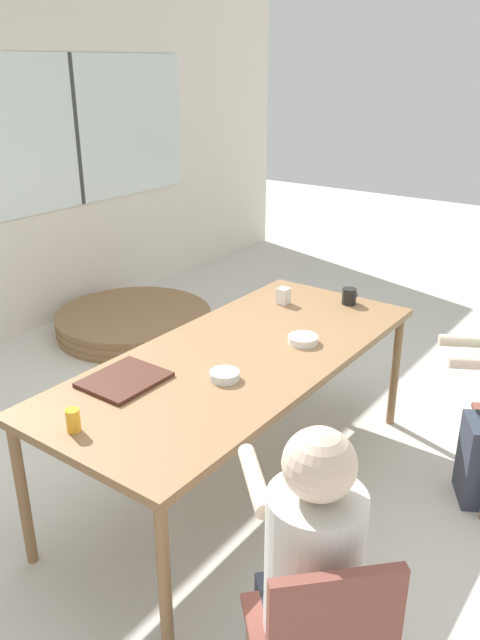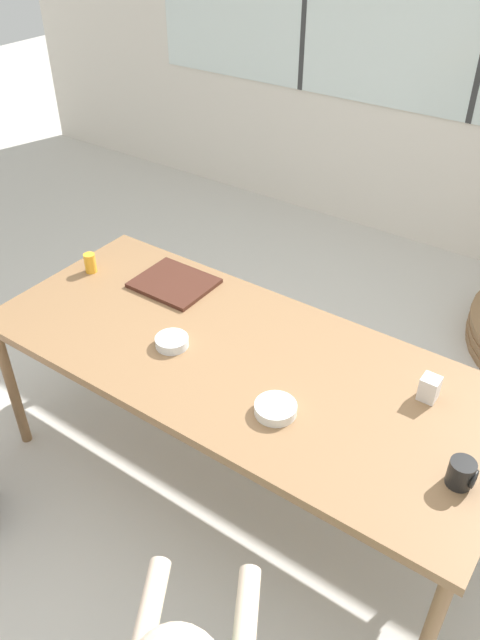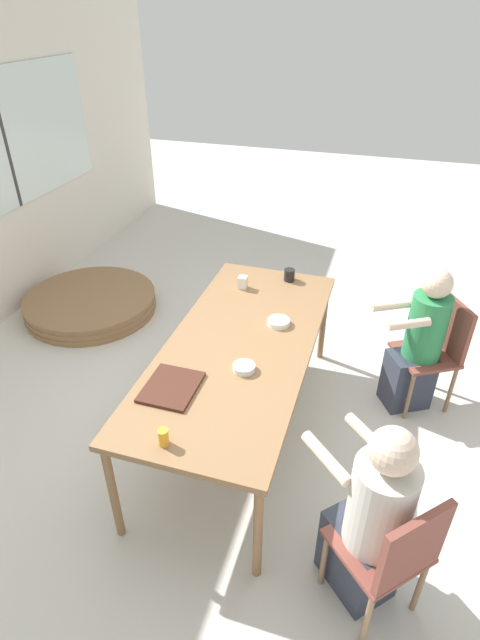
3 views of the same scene
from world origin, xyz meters
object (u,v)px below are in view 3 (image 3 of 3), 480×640
at_px(chair_for_man_blue_shirt, 394,551).
at_px(coffee_mug, 289,275).
at_px(folded_table_stack, 91,303).
at_px(chair_for_woman_green_shirt, 438,345).
at_px(milk_carton_small, 243,282).
at_px(juice_glass, 163,437).
at_px(bowl_cereal, 244,368).
at_px(person_woman_green_shirt, 418,346).
at_px(person_man_blue_shirt, 370,522).
at_px(bowl_white_shallow, 279,322).

height_order(chair_for_man_blue_shirt, coffee_mug, chair_for_man_blue_shirt).
xyz_separation_m(chair_for_man_blue_shirt, folded_table_stack, (2.17, 3.00, -0.44)).
relative_size(chair_for_woman_green_shirt, coffee_mug, 9.04).
height_order(chair_for_man_blue_shirt, milk_carton_small, chair_for_man_blue_shirt).
relative_size(chair_for_woman_green_shirt, folded_table_stack, 0.68).
xyz_separation_m(juice_glass, bowl_cereal, (0.69, -0.22, -0.03)).
distance_m(chair_for_man_blue_shirt, person_woman_green_shirt, 1.71).
bearing_deg(person_man_blue_shirt, bowl_cereal, 96.15).
relative_size(juice_glass, folded_table_stack, 0.07).
bearing_deg(bowl_white_shallow, chair_for_woman_green_shirt, -68.14).
height_order(person_woman_green_shirt, folded_table_stack, person_woman_green_shirt).
distance_m(chair_for_man_blue_shirt, bowl_cereal, 1.27).
xyz_separation_m(chair_for_woman_green_shirt, coffee_mug, (0.21, 1.19, 0.29)).
bearing_deg(folded_table_stack, coffee_mug, -94.70).
bearing_deg(folded_table_stack, milk_carton_small, -103.10).
relative_size(chair_for_woman_green_shirt, chair_for_man_blue_shirt, 1.00).
distance_m(bowl_white_shallow, bowl_cereal, 0.57).
xyz_separation_m(chair_for_woman_green_shirt, bowl_cereal, (-1.01, 1.20, 0.26)).
distance_m(person_man_blue_shirt, milk_carton_small, 2.04).
bearing_deg(coffee_mug, bowl_white_shallow, -173.86).
relative_size(chair_for_man_blue_shirt, bowl_cereal, 6.35).
bearing_deg(person_man_blue_shirt, person_woman_green_shirt, 36.88).
bearing_deg(coffee_mug, chair_for_woman_green_shirt, -100.02).
bearing_deg(person_man_blue_shirt, chair_for_woman_green_shirt, 32.57).
xyz_separation_m(person_man_blue_shirt, coffee_mug, (1.89, 0.84, 0.28)).
relative_size(chair_for_woman_green_shirt, juice_glass, 9.07).
relative_size(person_man_blue_shirt, bowl_white_shallow, 7.53).
distance_m(person_woman_green_shirt, bowl_white_shallow, 1.07).
bearing_deg(juice_glass, bowl_white_shallow, -13.39).
distance_m(chair_for_woman_green_shirt, bowl_white_shallow, 1.23).
bearing_deg(bowl_cereal, coffee_mug, -0.58).
distance_m(chair_for_man_blue_shirt, folded_table_stack, 3.73).
relative_size(bowl_white_shallow, bowl_cereal, 1.13).
xyz_separation_m(person_woman_green_shirt, coffee_mug, (0.29, 1.05, 0.28)).
height_order(chair_for_man_blue_shirt, bowl_white_shallow, chair_for_man_blue_shirt).
bearing_deg(person_woman_green_shirt, bowl_white_shallow, 81.18).
height_order(coffee_mug, juice_glass, same).
distance_m(person_woman_green_shirt, coffee_mug, 1.12).
bearing_deg(chair_for_woman_green_shirt, person_woman_green_shirt, 90.00).
relative_size(chair_for_woman_green_shirt, person_man_blue_shirt, 0.75).
distance_m(chair_for_man_blue_shirt, person_man_blue_shirt, 0.16).
distance_m(chair_for_woman_green_shirt, folded_table_stack, 3.28).
distance_m(chair_for_man_blue_shirt, bowl_white_shallow, 1.63).
bearing_deg(chair_for_woman_green_shirt, bowl_white_shallow, 82.36).
bearing_deg(juice_glass, bowl_cereal, -17.26).
bearing_deg(juice_glass, person_man_blue_shirt, -88.59).
xyz_separation_m(juice_glass, bowl_white_shallow, (1.25, -0.30, -0.03)).
height_order(chair_for_woman_green_shirt, person_man_blue_shirt, person_man_blue_shirt).
height_order(chair_for_man_blue_shirt, person_woman_green_shirt, person_woman_green_shirt).
relative_size(chair_for_man_blue_shirt, milk_carton_small, 8.90).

